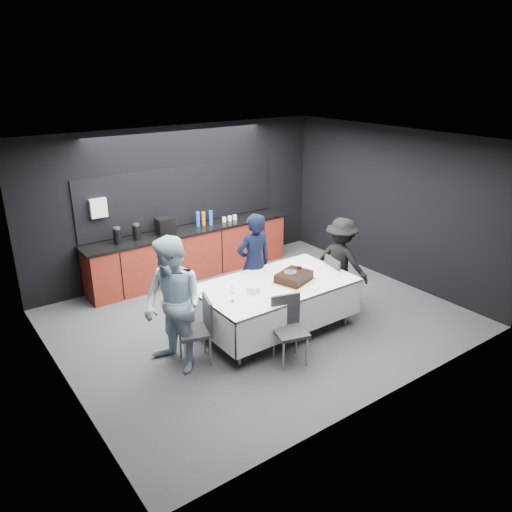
{
  "coord_description": "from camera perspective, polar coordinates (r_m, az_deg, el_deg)",
  "views": [
    {
      "loc": [
        -4.19,
        -5.71,
        3.81
      ],
      "look_at": [
        0.0,
        0.1,
        1.05
      ],
      "focal_mm": 35.0,
      "sensor_mm": 36.0,
      "label": 1
    }
  ],
  "objects": [
    {
      "name": "loose_plate_near",
      "position": [
        6.89,
        1.3,
        -4.98
      ],
      "size": [
        0.2,
        0.2,
        0.01
      ],
      "primitive_type": "cylinder",
      "color": "white",
      "rests_on": "party_table"
    },
    {
      "name": "loose_plate_far",
      "position": [
        7.77,
        0.47,
        -1.83
      ],
      "size": [
        0.19,
        0.19,
        0.01
      ],
      "primitive_type": "cylinder",
      "color": "white",
      "rests_on": "party_table"
    },
    {
      "name": "person_center",
      "position": [
        7.96,
        -0.23,
        -0.89
      ],
      "size": [
        0.64,
        0.46,
        1.67
      ],
      "primitive_type": "imported",
      "rotation": [
        0.0,
        0.0,
        3.04
      ],
      "color": "black",
      "rests_on": "ground"
    },
    {
      "name": "plate_stack",
      "position": [
        7.1,
        -0.32,
        -3.76
      ],
      "size": [
        0.2,
        0.2,
        0.1
      ],
      "primitive_type": "cylinder",
      "color": "white",
      "rests_on": "party_table"
    },
    {
      "name": "room_shell",
      "position": [
        7.34,
        0.46,
        5.67
      ],
      "size": [
        6.04,
        5.04,
        2.82
      ],
      "color": "white",
      "rests_on": "ground"
    },
    {
      "name": "person_left",
      "position": [
        6.52,
        -9.44,
        -5.61
      ],
      "size": [
        0.87,
        1.02,
        1.83
      ],
      "primitive_type": "imported",
      "rotation": [
        0.0,
        0.0,
        -1.35
      ],
      "color": "#A6C1D1",
      "rests_on": "ground"
    },
    {
      "name": "champagne_flute",
      "position": [
        6.78,
        -2.75,
        -4.02
      ],
      "size": [
        0.06,
        0.06,
        0.22
      ],
      "color": "white",
      "rests_on": "party_table"
    },
    {
      "name": "chair_near",
      "position": [
        6.8,
        3.7,
        -7.76
      ],
      "size": [
        0.52,
        0.52,
        0.92
      ],
      "color": "#2C2C30",
      "rests_on": "ground"
    },
    {
      "name": "ground",
      "position": [
        8.04,
        0.42,
        -7.21
      ],
      "size": [
        6.0,
        6.0,
        0.0
      ],
      "primitive_type": "plane",
      "color": "#424348",
      "rests_on": "ground"
    },
    {
      "name": "loose_plate_right_a",
      "position": [
        7.92,
        5.98,
        -1.5
      ],
      "size": [
        0.2,
        0.2,
        0.01
      ],
      "primitive_type": "cylinder",
      "color": "white",
      "rests_on": "party_table"
    },
    {
      "name": "loose_plate_right_b",
      "position": [
        7.8,
        8.89,
        -2.02
      ],
      "size": [
        0.21,
        0.21,
        0.01
      ],
      "primitive_type": "cylinder",
      "color": "white",
      "rests_on": "party_table"
    },
    {
      "name": "chair_right",
      "position": [
        8.22,
        9.28,
        -2.69
      ],
      "size": [
        0.5,
        0.5,
        0.92
      ],
      "color": "#2C2C30",
      "rests_on": "ground"
    },
    {
      "name": "cake_assembly",
      "position": [
        7.46,
        4.34,
        -2.39
      ],
      "size": [
        0.65,
        0.59,
        0.17
      ],
      "color": "gold",
      "rests_on": "party_table"
    },
    {
      "name": "kitchenette",
      "position": [
        9.53,
        -7.54,
        0.84
      ],
      "size": [
        4.1,
        0.64,
        2.05
      ],
      "color": "maroon",
      "rests_on": "ground"
    },
    {
      "name": "fork_pile",
      "position": [
        7.27,
        6.67,
        -3.62
      ],
      "size": [
        0.19,
        0.15,
        0.02
      ],
      "primitive_type": "cube",
      "rotation": [
        0.0,
        0.0,
        0.41
      ],
      "color": "white",
      "rests_on": "party_table"
    },
    {
      "name": "chair_left",
      "position": [
        6.8,
        -6.42,
        -7.89
      ],
      "size": [
        0.52,
        0.52,
        0.92
      ],
      "color": "#2C2C30",
      "rests_on": "ground"
    },
    {
      "name": "party_table",
      "position": [
        7.47,
        2.25,
        -4.05
      ],
      "size": [
        2.32,
        1.32,
        0.78
      ],
      "color": "#99999E",
      "rests_on": "ground"
    },
    {
      "name": "person_right",
      "position": [
        8.37,
        9.68,
        -0.67
      ],
      "size": [
        0.81,
        1.09,
        1.5
      ],
      "primitive_type": "imported",
      "rotation": [
        0.0,
        0.0,
        1.85
      ],
      "color": "black",
      "rests_on": "ground"
    }
  ]
}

